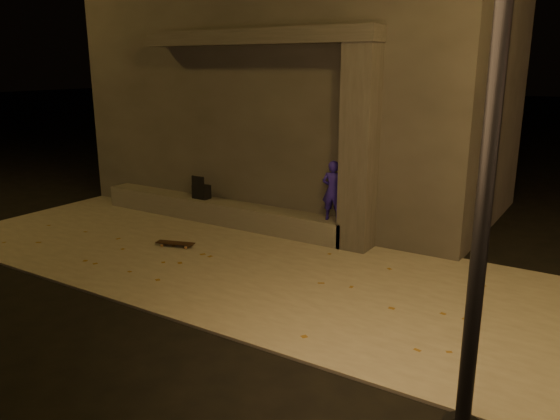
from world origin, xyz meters
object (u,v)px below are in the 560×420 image
Objects in this scene: column at (360,150)px; backpack at (201,191)px; skateboard at (175,243)px; skateboarder at (333,190)px.

column reaches higher than backpack.
skateboard is at bearing -63.86° from backpack.
skateboard is (-2.33, -1.74, -0.94)m from skateboarder.
backpack is 0.68× the size of skateboard.
skateboard is (0.82, -1.74, -0.56)m from backpack.
skateboarder is (-0.50, 0.00, -0.79)m from column.
backpack reaches higher than skateboard.
backpack is (-3.14, 0.00, -0.39)m from skateboarder.
column is 3.83m from backpack.
skateboarder reaches higher than skateboard.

